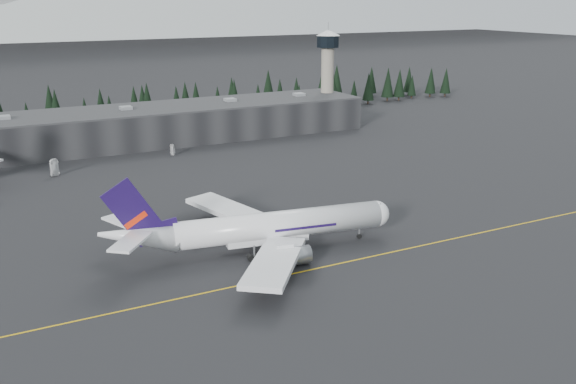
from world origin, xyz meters
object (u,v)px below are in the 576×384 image
control_tower (328,66)px  gse_vehicle_a (55,174)px  gse_vehicle_b (173,153)px  terminal (155,124)px  jet_main (255,228)px

control_tower → gse_vehicle_a: (-115.19, -35.75, -22.65)m
gse_vehicle_a → gse_vehicle_b: gse_vehicle_a is taller
gse_vehicle_a → terminal: bearing=20.4°
terminal → gse_vehicle_b: (-0.97, -23.81, -5.64)m
control_tower → jet_main: control_tower is taller
terminal → gse_vehicle_a: (-40.19, -32.75, -5.54)m
terminal → jet_main: bearing=-96.1°
control_tower → gse_vehicle_b: control_tower is taller
jet_main → control_tower: bearing=62.4°
control_tower → gse_vehicle_a: control_tower is taller
gse_vehicle_a → control_tower: bearing=-1.5°
gse_vehicle_b → terminal: bearing=148.2°
jet_main → terminal: bearing=93.1°
gse_vehicle_a → gse_vehicle_b: bearing=-5.9°
terminal → control_tower: 76.98m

